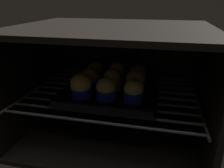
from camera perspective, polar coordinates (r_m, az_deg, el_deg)
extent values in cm
cube|color=black|center=(80.35, 0.10, -11.79)|extent=(59.00, 47.00, 1.50)
cube|color=black|center=(67.89, 0.12, 14.22)|extent=(59.00, 47.00, 1.50)
cube|color=black|center=(93.40, 3.24, 5.00)|extent=(59.00, 1.50, 34.00)
cube|color=black|center=(83.13, -19.60, 1.71)|extent=(1.50, 47.00, 34.00)
cube|color=black|center=(71.95, 23.03, -1.76)|extent=(1.50, 47.00, 34.00)
cylinder|color=#4C494C|center=(57.19, -4.23, -9.80)|extent=(54.00, 0.80, 0.80)
cylinder|color=#4C494C|center=(61.13, -2.92, -7.58)|extent=(54.00, 0.80, 0.80)
cylinder|color=#4C494C|center=(65.18, -1.78, -5.62)|extent=(54.00, 0.80, 0.80)
cylinder|color=#4C494C|center=(69.31, -0.78, -3.90)|extent=(54.00, 0.80, 0.80)
cylinder|color=#4C494C|center=(73.53, 0.10, -2.37)|extent=(54.00, 0.80, 0.80)
cylinder|color=#4C494C|center=(77.80, 0.89, -1.01)|extent=(54.00, 0.80, 0.80)
cylinder|color=#4C494C|center=(82.12, 1.59, 0.21)|extent=(54.00, 0.80, 0.80)
cylinder|color=#4C494C|center=(86.49, 2.22, 1.31)|extent=(54.00, 0.80, 0.80)
cylinder|color=#4C494C|center=(90.90, 2.79, 2.30)|extent=(54.00, 0.80, 0.80)
cylinder|color=#4C494C|center=(83.36, -18.30, -0.57)|extent=(0.80, 42.00, 0.80)
cylinder|color=#4C494C|center=(72.94, 21.31, -4.12)|extent=(0.80, 42.00, 0.80)
cube|color=black|center=(72.60, 0.00, -1.83)|extent=(30.01, 30.01, 1.20)
cube|color=black|center=(59.35, -3.20, -6.22)|extent=(30.01, 0.80, 1.00)
cube|color=black|center=(85.59, 2.21, 2.58)|extent=(30.01, 0.80, 1.00)
cube|color=black|center=(76.58, -10.71, -0.07)|extent=(0.80, 30.01, 1.00)
cube|color=black|center=(70.59, 11.63, -2.01)|extent=(0.80, 30.01, 1.00)
cylinder|color=#1928B7|center=(66.94, -7.97, -2.09)|extent=(5.77, 5.77, 3.14)
sphere|color=#DBBC60|center=(65.96, -8.09, 0.00)|extent=(6.32, 6.32, 6.32)
sphere|color=#19511E|center=(65.78, -7.91, 2.16)|extent=(2.28, 2.28, 2.28)
cylinder|color=#1928B7|center=(65.02, -1.77, -2.60)|extent=(5.77, 5.77, 3.14)
sphere|color=gold|center=(64.12, -1.79, -0.72)|extent=(5.82, 5.82, 5.82)
sphere|color=#1E6023|center=(63.34, -2.29, 0.77)|extent=(1.93, 1.93, 1.93)
cylinder|color=#1928B7|center=(63.78, 5.57, -3.19)|extent=(5.77, 5.77, 3.14)
sphere|color=#DBBC60|center=(62.84, 5.65, -1.23)|extent=(5.69, 5.69, 5.69)
sphere|color=#1E6023|center=(61.88, 5.93, 0.34)|extent=(2.48, 2.48, 2.48)
cylinder|color=#1928B7|center=(73.76, -5.62, 0.26)|extent=(5.77, 5.77, 3.14)
sphere|color=gold|center=(73.00, -5.68, 1.89)|extent=(6.03, 6.03, 6.03)
sphere|color=#1E6023|center=(72.44, -5.57, 3.66)|extent=(2.04, 2.04, 2.04)
cylinder|color=silver|center=(72.05, -0.18, -0.15)|extent=(5.77, 5.77, 3.14)
sphere|color=#DBBC60|center=(71.14, -0.18, 1.82)|extent=(5.60, 5.60, 5.60)
cylinder|color=silver|center=(70.78, 6.00, -0.68)|extent=(5.77, 5.77, 3.14)
sphere|color=gold|center=(69.89, 6.08, 1.22)|extent=(6.33, 6.33, 6.33)
sphere|color=#19511E|center=(69.66, 5.94, 2.70)|extent=(2.11, 2.11, 2.11)
cylinder|color=silver|center=(80.41, -4.34, 2.10)|extent=(5.77, 5.77, 3.14)
sphere|color=gold|center=(79.60, -4.39, 3.85)|extent=(5.52, 5.52, 5.52)
cylinder|color=red|center=(78.85, 1.20, 1.76)|extent=(5.77, 5.77, 3.14)
sphere|color=#DBBC60|center=(78.00, 1.21, 3.63)|extent=(5.79, 5.79, 5.79)
cylinder|color=#7A238C|center=(77.89, 6.65, 1.37)|extent=(5.77, 5.77, 3.14)
sphere|color=gold|center=(77.14, 6.72, 2.99)|extent=(5.54, 5.54, 5.54)
sphere|color=#19511E|center=(76.77, 5.98, 4.44)|extent=(1.86, 1.86, 1.86)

